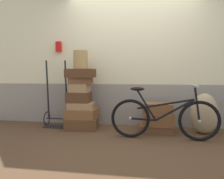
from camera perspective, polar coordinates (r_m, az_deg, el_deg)
ground at (r=3.44m, az=4.80°, el=-13.32°), size 8.41×5.20×0.06m
station_building at (r=4.15m, az=5.90°, el=10.51°), size 6.41×0.74×2.91m
suitcase_0 at (r=3.92m, az=-8.27°, el=-9.17°), size 0.61×0.50×0.20m
suitcase_1 at (r=3.89m, az=-8.29°, el=-6.46°), size 0.58×0.46×0.17m
suitcase_2 at (r=3.84m, az=-8.46°, el=-4.43°), size 0.49×0.38×0.12m
suitcase_3 at (r=3.85m, az=-9.09°, el=-2.11°), size 0.44×0.34×0.19m
suitcase_4 at (r=3.82m, az=-8.92°, el=0.39°), size 0.36×0.29×0.15m
suitcase_5 at (r=3.83m, az=-8.64°, el=2.40°), size 0.41×0.30×0.12m
suitcase_6 at (r=3.81m, az=-8.68°, el=4.45°), size 0.52×0.38×0.16m
suitcase_7 at (r=3.80m, az=11.70°, el=-10.27°), size 0.59×0.48×0.12m
suitcase_8 at (r=3.71m, az=12.56°, el=-7.97°), size 0.51×0.43×0.21m
suitcase_9 at (r=3.68m, az=12.52°, el=-5.02°), size 0.52×0.39×0.18m
wicker_basket at (r=3.83m, az=-8.66°, el=8.08°), size 0.26×0.26×0.33m
luggage_trolley at (r=4.18m, az=-14.99°, el=-5.73°), size 0.46×0.36×1.27m
burlap_sack at (r=3.84m, az=24.07°, el=-6.08°), size 0.44×0.37×0.69m
bicycle at (r=3.31m, az=13.98°, el=-7.59°), size 1.65×0.46×0.85m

